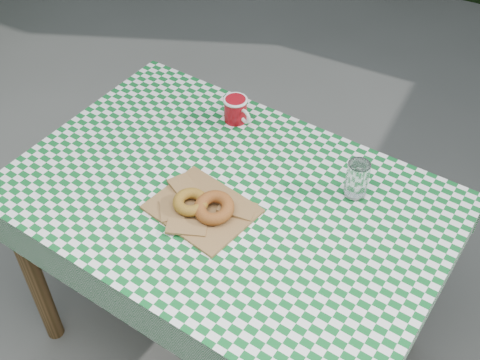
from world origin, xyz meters
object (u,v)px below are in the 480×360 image
object	(u,v)px
table	(228,276)
coffee_mug	(235,109)
drinking_glass	(357,179)
paper_bag	(202,208)

from	to	relation	value
table	coffee_mug	size ratio (longest dim) A/B	8.26
coffee_mug	drinking_glass	world-z (taller)	drinking_glass
table	drinking_glass	world-z (taller)	drinking_glass
coffee_mug	paper_bag	bearing A→B (deg)	-52.72
coffee_mug	drinking_glass	distance (m)	0.48
paper_bag	coffee_mug	world-z (taller)	coffee_mug
table	drinking_glass	size ratio (longest dim) A/B	10.62
drinking_glass	table	bearing A→B (deg)	-151.14
paper_bag	coffee_mug	distance (m)	0.41
table	coffee_mug	world-z (taller)	coffee_mug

